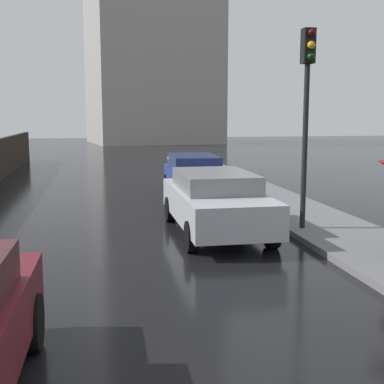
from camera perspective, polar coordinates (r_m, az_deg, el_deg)
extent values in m
cylinder|color=black|center=(6.37, -17.48, -13.74)|extent=(0.23, 0.67, 0.67)
cube|color=navy|center=(16.69, 0.29, 1.44)|extent=(1.85, 4.62, 0.62)
cube|color=navy|center=(16.80, 0.21, 3.35)|extent=(1.56, 2.55, 0.46)
cylinder|color=black|center=(18.12, -2.73, 1.01)|extent=(0.25, 0.64, 0.63)
cylinder|color=black|center=(18.31, 1.97, 1.10)|extent=(0.25, 0.64, 0.63)
cylinder|color=black|center=(15.16, -1.74, -0.47)|extent=(0.25, 0.64, 0.63)
cylinder|color=black|center=(15.39, 3.84, -0.35)|extent=(0.25, 0.64, 0.63)
cube|color=#B2B5BA|center=(11.73, 2.63, -1.44)|extent=(1.82, 4.58, 0.70)
cube|color=gray|center=(11.73, 2.56, 1.27)|extent=(1.60, 2.51, 0.40)
cylinder|color=black|center=(13.11, -2.43, -1.92)|extent=(0.22, 0.63, 0.63)
cylinder|color=black|center=(13.44, 4.64, -1.68)|extent=(0.22, 0.63, 0.63)
cylinder|color=black|center=(10.19, -0.04, -4.99)|extent=(0.22, 0.63, 0.63)
cylinder|color=black|center=(10.61, 8.89, -4.54)|extent=(0.22, 0.63, 0.63)
cylinder|color=black|center=(11.80, 12.45, 4.85)|extent=(0.12, 0.12, 3.68)
cube|color=black|center=(11.87, 12.81, 15.58)|extent=(0.26, 0.26, 0.75)
sphere|color=#360503|center=(11.74, 13.20, 16.88)|extent=(0.17, 0.17, 0.17)
sphere|color=orange|center=(11.71, 13.16, 15.67)|extent=(0.17, 0.17, 0.17)
sphere|color=black|center=(11.68, 13.11, 14.45)|extent=(0.17, 0.17, 0.17)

